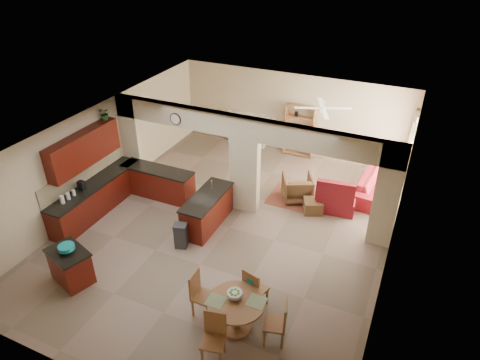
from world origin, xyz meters
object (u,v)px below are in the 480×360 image
at_px(sofa, 378,184).
at_px(armchair, 297,188).
at_px(kitchen_island, 71,266).
at_px(dining_table, 236,311).

distance_m(sofa, armchair, 2.44).
height_order(sofa, armchair, armchair).
distance_m(kitchen_island, armchair, 6.40).
distance_m(kitchen_island, dining_table, 3.96).
bearing_deg(dining_table, kitchen_island, -176.05).
relative_size(kitchen_island, armchair, 1.31).
relative_size(kitchen_island, sofa, 0.47).
bearing_deg(sofa, dining_table, 168.94).
bearing_deg(armchair, dining_table, 67.00).
xyz_separation_m(kitchen_island, dining_table, (3.95, 0.27, 0.10)).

